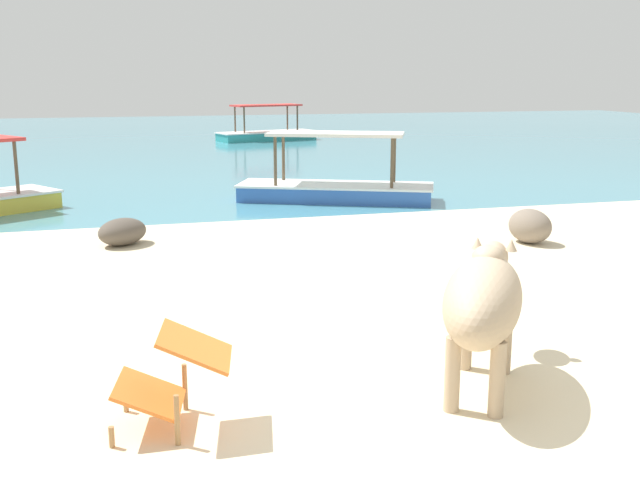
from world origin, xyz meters
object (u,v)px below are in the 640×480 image
object	(u,v)px
cow	(484,299)
deck_chair_near	(172,373)
boat_teal	(267,133)
boat_blue	(336,186)

from	to	relation	value
cow	deck_chair_near	world-z (taller)	cow
boat_teal	cow	bearing A→B (deg)	66.94
cow	boat_teal	world-z (taller)	boat_teal
cow	deck_chair_near	size ratio (longest dim) A/B	2.09
deck_chair_near	boat_blue	xyz separation A→B (m)	(3.73, 8.79, -0.13)
deck_chair_near	boat_blue	distance (m)	9.56
boat_teal	deck_chair_near	bearing A→B (deg)	61.35
cow	boat_teal	xyz separation A→B (m)	(2.89, 22.50, -0.45)
boat_blue	boat_teal	size ratio (longest dim) A/B	0.99
deck_chair_near	boat_teal	bearing A→B (deg)	-92.09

